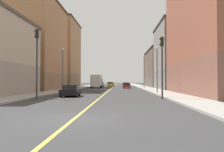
{
  "coord_description": "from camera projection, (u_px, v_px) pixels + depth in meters",
  "views": [
    {
      "loc": [
        2.16,
        -10.71,
        1.77
      ],
      "look_at": [
        0.11,
        43.42,
        2.86
      ],
      "focal_mm": 37.89,
      "sensor_mm": 36.0,
      "label": 1
    }
  ],
  "objects": [
    {
      "name": "car_black",
      "position": [
        71.0,
        91.0,
        26.54
      ],
      "size": [
        2.01,
        4.05,
        1.31
      ],
      "color": "black",
      "rests_on": "ground"
    },
    {
      "name": "car_yellow",
      "position": [
        110.0,
        84.0,
        72.32
      ],
      "size": [
        1.87,
        4.44,
        1.38
      ],
      "color": "gold",
      "rests_on": "ground"
    },
    {
      "name": "traffic_light_right_near",
      "position": [
        37.0,
        54.0,
        23.37
      ],
      "size": [
        0.4,
        0.32,
        6.87
      ],
      "color": "#2D2D2D",
      "rests_on": "ground"
    },
    {
      "name": "building_left_far",
      "position": [
        167.0,
        69.0,
        67.26
      ],
      "size": [
        11.48,
        21.48,
        10.45
      ],
      "color": "brown",
      "rests_on": "ground"
    },
    {
      "name": "sidewalk_right",
      "position": [
        80.0,
        87.0,
        60.02
      ],
      "size": [
        3.28,
        168.0,
        0.15
      ],
      "primitive_type": "cube",
      "color": "#9E9B93",
      "rests_on": "ground"
    },
    {
      "name": "traffic_light_left_near",
      "position": [
        162.0,
        59.0,
        22.89
      ],
      "size": [
        0.4,
        0.32,
        6.02
      ],
      "color": "#2D2D2D",
      "rests_on": "ground"
    },
    {
      "name": "building_right_midblock",
      "position": [
        29.0,
        46.0,
        45.33
      ],
      "size": [
        11.48,
        16.03,
        16.97
      ],
      "color": "#8F6B4F",
      "rests_on": "ground"
    },
    {
      "name": "street_lamp_left_far",
      "position": [
        144.0,
        68.0,
        51.03
      ],
      "size": [
        0.36,
        0.36,
        7.22
      ],
      "color": "#4C4C51",
      "rests_on": "ground"
    },
    {
      "name": "sidewalk_left",
      "position": [
        145.0,
        87.0,
        59.4
      ],
      "size": [
        3.28,
        168.0,
        0.15
      ],
      "primitive_type": "cube",
      "color": "#9E9B93",
      "rests_on": "ground"
    },
    {
      "name": "building_left_mid",
      "position": [
        186.0,
        57.0,
        48.32
      ],
      "size": [
        11.48,
        14.53,
        13.44
      ],
      "color": "slate",
      "rests_on": "ground"
    },
    {
      "name": "car_red",
      "position": [
        127.0,
        86.0,
        55.7
      ],
      "size": [
        1.89,
        4.25,
        1.3
      ],
      "color": "red",
      "rests_on": "ground"
    },
    {
      "name": "car_silver",
      "position": [
        101.0,
        84.0,
        73.35
      ],
      "size": [
        1.85,
        4.3,
        1.33
      ],
      "color": "silver",
      "rests_on": "ground"
    },
    {
      "name": "lane_center_stripe",
      "position": [
        112.0,
        88.0,
        59.71
      ],
      "size": [
        0.16,
        154.0,
        0.01
      ],
      "primitive_type": "cube",
      "color": "#E5D14C",
      "rests_on": "ground"
    },
    {
      "name": "car_blue",
      "position": [
        111.0,
        84.0,
        79.12
      ],
      "size": [
        1.97,
        4.13,
        1.28
      ],
      "color": "#23389E",
      "rests_on": "ground"
    },
    {
      "name": "building_right_distant",
      "position": [
        56.0,
        54.0,
        63.77
      ],
      "size": [
        11.48,
        14.89,
        17.88
      ],
      "color": "#8F6B4F",
      "rests_on": "ground"
    },
    {
      "name": "car_teal",
      "position": [
        125.0,
        84.0,
        77.68
      ],
      "size": [
        1.87,
        4.36,
        1.23
      ],
      "color": "#196670",
      "rests_on": "ground"
    },
    {
      "name": "box_truck",
      "position": [
        97.0,
        81.0,
        57.21
      ],
      "size": [
        2.48,
        6.79,
        3.16
      ],
      "color": "navy",
      "rests_on": "ground"
    },
    {
      "name": "street_lamp_right_near",
      "position": [
        63.0,
        65.0,
        37.87
      ],
      "size": [
        0.36,
        0.36,
        6.88
      ],
      "color": "#4C4C51",
      "rests_on": "ground"
    },
    {
      "name": "ground_plane",
      "position": [
        74.0,
        119.0,
        10.75
      ],
      "size": [
        400.0,
        400.0,
        0.0
      ],
      "primitive_type": "plane",
      "color": "#363638",
      "rests_on": "ground"
    },
    {
      "name": "street_lamp_left_near",
      "position": [
        157.0,
        64.0,
        32.65
      ],
      "size": [
        0.36,
        0.36,
        6.38
      ],
      "color": "#4C4C51",
      "rests_on": "ground"
    }
  ]
}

